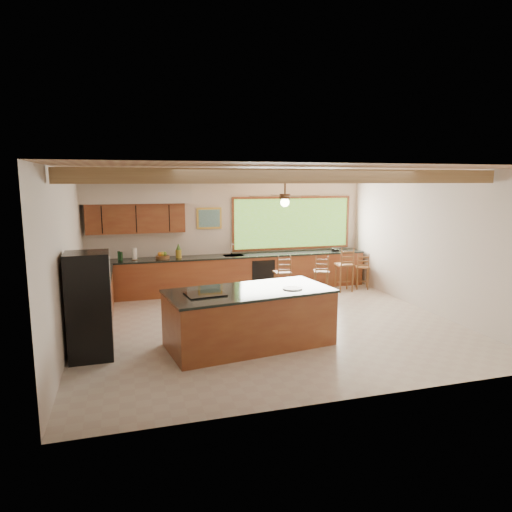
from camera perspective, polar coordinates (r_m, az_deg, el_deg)
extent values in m
plane|color=beige|center=(9.06, 1.55, -8.56)|extent=(7.20, 7.20, 0.00)
cube|color=beige|center=(11.82, -3.25, 3.11)|extent=(7.20, 0.04, 3.00)
cube|color=beige|center=(5.76, 11.58, -3.77)|extent=(7.20, 0.04, 3.00)
cube|color=beige|center=(8.35, -22.62, -0.23)|extent=(0.04, 6.50, 3.00)
cube|color=beige|center=(10.39, 20.86, 1.64)|extent=(0.04, 6.50, 3.00)
cube|color=#956E4A|center=(8.62, 1.64, 10.78)|extent=(7.20, 6.50, 0.04)
cube|color=#987B4C|center=(7.11, 5.66, 9.90)|extent=(7.10, 0.15, 0.22)
cube|color=#987B4C|center=(9.09, 0.65, 9.83)|extent=(7.10, 0.15, 0.22)
cube|color=#987B4C|center=(10.83, -2.16, 9.76)|extent=(7.10, 0.15, 0.22)
cube|color=brown|center=(11.30, -14.77, 4.56)|extent=(2.30, 0.35, 0.70)
cube|color=beige|center=(11.20, -14.89, 7.60)|extent=(2.60, 0.50, 0.48)
cylinder|color=#FFEABF|center=(11.21, -18.44, 6.25)|extent=(0.10, 0.10, 0.01)
cylinder|color=#FFEABF|center=(11.24, -11.25, 6.56)|extent=(0.10, 0.10, 0.01)
cube|color=#75A63B|center=(12.27, 4.55, 4.13)|extent=(3.20, 0.04, 1.30)
cube|color=gold|center=(11.65, -5.88, 4.72)|extent=(0.64, 0.03, 0.54)
cube|color=#396853|center=(11.63, -5.86, 4.71)|extent=(0.54, 0.01, 0.44)
cube|color=brown|center=(11.66, -2.82, -2.25)|extent=(7.00, 0.65, 0.88)
cube|color=black|center=(11.58, -2.84, -0.02)|extent=(7.04, 0.69, 0.04)
cube|color=brown|center=(9.85, -19.43, -4.96)|extent=(0.65, 2.35, 0.88)
cube|color=black|center=(9.75, -19.58, -2.34)|extent=(0.69, 2.39, 0.04)
cube|color=black|center=(11.53, 0.95, -2.47)|extent=(0.60, 0.02, 0.78)
cube|color=silver|center=(11.57, -2.84, 0.01)|extent=(0.50, 0.38, 0.03)
cylinder|color=silver|center=(11.74, -3.08, 0.96)|extent=(0.03, 0.03, 0.30)
cylinder|color=silver|center=(11.63, -2.97, 1.52)|extent=(0.03, 0.20, 0.03)
cylinder|color=white|center=(11.27, -14.94, 0.25)|extent=(0.12, 0.12, 0.28)
cylinder|color=#183C1E|center=(11.32, -16.77, 0.04)|extent=(0.06, 0.06, 0.22)
cylinder|color=#183C1E|center=(11.28, -16.46, -0.01)|extent=(0.06, 0.06, 0.21)
cube|color=black|center=(12.42, 9.83, 0.79)|extent=(0.22, 0.19, 0.09)
cube|color=brown|center=(7.86, -0.83, -7.84)|extent=(2.88, 1.64, 0.93)
cube|color=black|center=(7.73, -0.84, -4.41)|extent=(2.93, 1.68, 0.04)
cube|color=black|center=(7.46, -6.38, -4.75)|extent=(0.67, 0.57, 0.02)
cylinder|color=white|center=(7.83, 4.59, -4.05)|extent=(0.34, 0.34, 0.02)
cube|color=black|center=(7.66, -20.12, -5.87)|extent=(0.68, 0.66, 1.70)
cube|color=silver|center=(7.64, -17.63, -5.77)|extent=(0.02, 0.05, 1.56)
cube|color=brown|center=(10.84, 3.31, -2.06)|extent=(0.40, 0.40, 0.04)
cylinder|color=brown|center=(10.72, 2.80, -3.99)|extent=(0.04, 0.04, 0.62)
cylinder|color=brown|center=(10.82, 4.31, -3.88)|extent=(0.04, 0.04, 0.62)
cylinder|color=brown|center=(11.00, 2.29, -3.64)|extent=(0.04, 0.04, 0.62)
cylinder|color=brown|center=(11.10, 3.76, -3.54)|extent=(0.04, 0.04, 0.62)
cube|color=brown|center=(11.21, 8.17, -1.90)|extent=(0.47, 0.47, 0.04)
cylinder|color=brown|center=(11.09, 7.76, -3.69)|extent=(0.03, 0.03, 0.59)
cylinder|color=brown|center=(11.21, 9.10, -3.58)|extent=(0.03, 0.03, 0.59)
cylinder|color=brown|center=(11.35, 7.17, -3.38)|extent=(0.03, 0.03, 0.59)
cylinder|color=brown|center=(11.46, 8.49, -3.28)|extent=(0.03, 0.03, 0.59)
cube|color=brown|center=(11.78, 10.99, -1.06)|extent=(0.43, 0.43, 0.04)
cylinder|color=brown|center=(11.64, 10.59, -2.96)|extent=(0.04, 0.04, 0.67)
cylinder|color=brown|center=(11.79, 11.99, -2.85)|extent=(0.04, 0.04, 0.67)
cylinder|color=brown|center=(11.92, 9.89, -2.64)|extent=(0.04, 0.04, 0.67)
cylinder|color=brown|center=(12.07, 11.27, -2.54)|extent=(0.04, 0.04, 0.67)
cube|color=brown|center=(12.16, 13.18, -1.35)|extent=(0.45, 0.45, 0.04)
cylinder|color=brown|center=(12.04, 12.88, -2.89)|extent=(0.03, 0.03, 0.56)
cylinder|color=brown|center=(12.17, 13.99, -2.80)|extent=(0.03, 0.03, 0.56)
cylinder|color=brown|center=(12.27, 12.27, -2.64)|extent=(0.03, 0.03, 0.56)
cylinder|color=brown|center=(12.40, 13.37, -2.55)|extent=(0.03, 0.03, 0.56)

